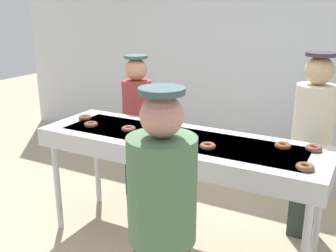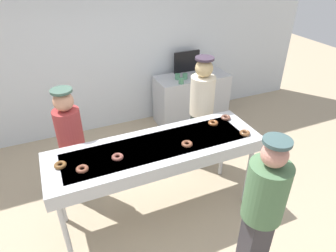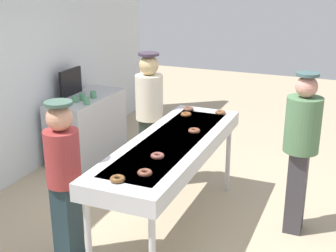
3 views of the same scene
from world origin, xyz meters
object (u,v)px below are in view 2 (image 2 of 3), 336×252
Objects in this scene: worker_assistant at (71,141)px; paper_cup_1 at (195,76)px; worker_baker at (202,107)px; paper_cup_2 at (185,76)px; menu_display at (187,62)px; chocolate_donut_5 at (226,118)px; chocolate_donut_1 at (82,169)px; prep_counter at (191,98)px; paper_cup_3 at (178,77)px; paper_cup_0 at (181,81)px; chocolate_donut_6 at (118,157)px; fryer_conveyor at (157,152)px; chocolate_donut_0 at (213,123)px; chocolate_donut_4 at (245,133)px; chocolate_donut_2 at (60,165)px; chocolate_donut_3 at (187,144)px; customer_waiting at (262,209)px.

worker_assistant is 16.34× the size of paper_cup_1.
worker_assistant is at bearing 5.14° from worker_baker.
worker_baker is 1.21m from paper_cup_2.
menu_display is (0.02, 0.38, 0.14)m from paper_cup_1.
chocolate_donut_1 is at bearing -170.70° from chocolate_donut_5.
menu_display is at bearing -148.41° from worker_assistant.
paper_cup_3 is (-0.31, -0.03, 0.50)m from prep_counter.
paper_cup_0 is 0.59m from menu_display.
chocolate_donut_6 is 2.51m from paper_cup_3.
chocolate_donut_0 is at bearing 10.30° from fryer_conveyor.
chocolate_donut_4 is at bearing -96.32° from paper_cup_2.
chocolate_donut_2 and chocolate_donut_4 have the same top height.
menu_display is at bearing 87.07° from paper_cup_1.
paper_cup_1 is 0.41m from menu_display.
chocolate_donut_5 is at bearing 91.03° from chocolate_donut_4.
chocolate_donut_2 is 1.31× the size of paper_cup_3.
worker_assistant is at bearing 165.35° from chocolate_donut_5.
chocolate_donut_1 is 2.86m from paper_cup_2.
fryer_conveyor is at bearing -123.48° from paper_cup_0.
chocolate_donut_3 is at bearing -119.01° from prep_counter.
fryer_conveyor is 1.17m from worker_baker.
worker_assistant is 2.32m from paper_cup_3.
chocolate_donut_5 is 0.08× the size of worker_assistant.
chocolate_donut_1 is 1.31× the size of paper_cup_1.
worker_assistant is at bearing -148.96° from paper_cup_3.
paper_cup_2 is (0.45, 1.70, -0.08)m from chocolate_donut_0.
chocolate_donut_1 is at bearing -171.20° from chocolate_donut_0.
worker_baker is at bearing -112.00° from prep_counter.
customer_waiting reaches higher than chocolate_donut_1.
chocolate_donut_3 is 1.00× the size of chocolate_donut_5.
fryer_conveyor is 19.42× the size of chocolate_donut_0.
chocolate_donut_6 is at bearing 174.44° from chocolate_donut_3.
worker_baker is (0.63, 0.81, -0.06)m from chocolate_donut_3.
paper_cup_3 reaches higher than prep_counter.
menu_display is at bearing 41.01° from paper_cup_3.
chocolate_donut_0 is 0.08× the size of worker_assistant.
chocolate_donut_6 is 0.07× the size of worker_baker.
chocolate_donut_0 is 1.00× the size of chocolate_donut_6.
chocolate_donut_0 reaches higher than paper_cup_3.
paper_cup_2 is at bearing 47.85° from chocolate_donut_6.
paper_cup_0 is at bearing -154.02° from worker_assistant.
chocolate_donut_3 and chocolate_donut_6 have the same top height.
chocolate_donut_6 is at bearing 7.69° from chocolate_donut_1.
chocolate_donut_4 is 2.09m from worker_assistant.
chocolate_donut_4 reaches higher than paper_cup_2.
paper_cup_2 is 1.00× the size of paper_cup_3.
paper_cup_0 is at bearing -164.39° from paper_cup_1.
chocolate_donut_0 is at bearing -107.52° from menu_display.
fryer_conveyor is 2.60m from menu_display.
fryer_conveyor is 25.43× the size of paper_cup_1.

